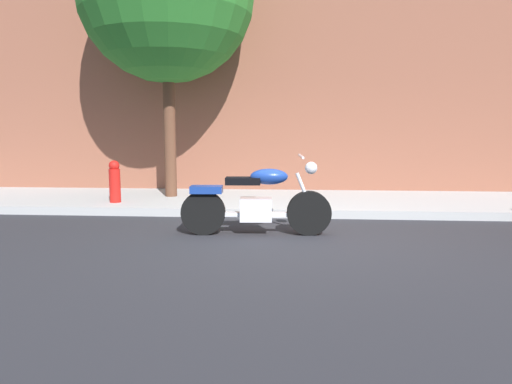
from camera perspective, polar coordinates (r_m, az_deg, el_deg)
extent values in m
plane|color=#28282D|center=(6.37, 4.44, -5.69)|extent=(60.00, 60.00, 0.00)
cube|color=#AFAFAF|center=(9.10, 4.37, -1.21)|extent=(18.62, 2.64, 0.14)
cylinder|color=black|center=(6.58, 6.43, -2.55)|extent=(0.62, 0.17, 0.62)
cylinder|color=black|center=(6.60, -6.40, -2.51)|extent=(0.62, 0.17, 0.62)
cube|color=silver|center=(6.54, 0.00, -2.12)|extent=(0.45, 0.30, 0.32)
cube|color=silver|center=(6.55, 0.00, -2.72)|extent=(1.33, 0.15, 0.06)
ellipsoid|color=navy|center=(6.48, 1.59, 1.87)|extent=(0.53, 0.29, 0.22)
cube|color=black|center=(6.49, -1.59, 1.35)|extent=(0.49, 0.27, 0.10)
cube|color=navy|center=(6.55, -6.01, 0.31)|extent=(0.45, 0.26, 0.10)
cylinder|color=silver|center=(6.53, 5.94, -0.13)|extent=(0.27, 0.06, 0.58)
cylinder|color=silver|center=(6.48, 5.47, 4.33)|extent=(0.07, 0.70, 0.04)
sphere|color=silver|center=(6.50, 6.69, 2.91)|extent=(0.17, 0.17, 0.17)
cylinder|color=silver|center=(6.72, -2.11, -2.72)|extent=(0.80, 0.13, 0.09)
cylinder|color=brown|center=(9.44, -10.41, 8.00)|extent=(0.23, 0.23, 3.09)
cylinder|color=red|center=(8.93, -16.69, 0.29)|extent=(0.20, 0.20, 0.75)
sphere|color=red|center=(8.89, -16.79, 3.07)|extent=(0.19, 0.19, 0.19)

